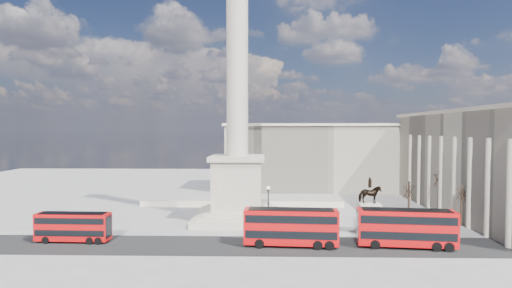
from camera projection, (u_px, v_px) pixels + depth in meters
The scene contains 17 objects.
ground at pixel (235, 227), 62.14m from camera, with size 180.00×180.00×0.00m, color #9C9994.
asphalt_road at pixel (268, 246), 52.03m from camera, with size 120.00×9.00×0.01m, color #272727.
nelsons_column at pixel (237, 143), 66.65m from camera, with size 14.00×14.00×49.85m.
balustrade_wall at pixel (241, 204), 78.10m from camera, with size 40.00×0.60×1.10m, color beige.
building_east at pixel (492, 162), 70.72m from camera, with size 19.00×46.00×18.60m.
building_northeast at pixel (326, 156), 101.32m from camera, with size 51.00×17.00×16.60m.
red_bus_a at pixel (74, 227), 53.71m from camera, with size 9.87×2.59×3.98m.
red_bus_b at pixel (291, 227), 51.70m from camera, with size 12.25×3.59×4.90m.
red_bus_c at pixel (407, 228), 51.13m from camera, with size 12.40×4.05×4.94m.
victorian_lamp at pixel (268, 204), 60.03m from camera, with size 0.57×0.57×6.68m.
equestrian_statue at pixel (370, 213), 58.57m from camera, with size 3.92×2.94×8.19m.
bare_tree_near at pixel (409, 189), 61.40m from camera, with size 1.72×1.72×7.54m.
bare_tree_mid at pixel (462, 192), 62.64m from camera, with size 1.77×1.77×6.72m.
bare_tree_far at pixel (439, 178), 72.11m from camera, with size 1.97×1.97×8.06m.
pedestrian_walking at pixel (325, 231), 56.53m from camera, with size 0.59×0.39×1.62m, color #272329.
pedestrian_standing at pixel (401, 233), 55.06m from camera, with size 0.84×0.66×1.73m, color #272329.
pedestrian_crossing at pixel (269, 221), 62.47m from camera, with size 0.89×0.37×1.53m, color #272329.
Camera 1 is at (4.68, -61.52, 15.23)m, focal length 28.00 mm.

